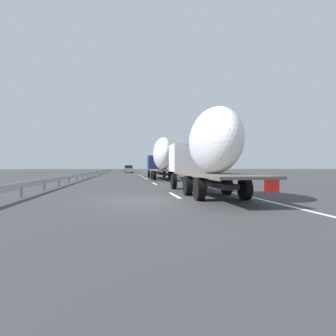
% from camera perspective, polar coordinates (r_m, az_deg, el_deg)
% --- Properties ---
extents(ground_plane, '(260.00, 260.00, 0.00)m').
position_cam_1_polar(ground_plane, '(53.01, -7.78, -1.39)').
color(ground_plane, '#38383A').
extents(lane_stripe_0, '(3.20, 0.20, 0.01)m').
position_cam_1_polar(lane_stripe_0, '(15.29, 1.33, -5.51)').
color(lane_stripe_0, white).
rests_on(lane_stripe_0, ground_plane).
extents(lane_stripe_1, '(3.20, 0.20, 0.01)m').
position_cam_1_polar(lane_stripe_1, '(25.59, -2.74, -3.18)').
color(lane_stripe_1, white).
rests_on(lane_stripe_1, ground_plane).
extents(lane_stripe_2, '(3.20, 0.20, 0.01)m').
position_cam_1_polar(lane_stripe_2, '(35.95, -4.47, -2.18)').
color(lane_stripe_2, white).
rests_on(lane_stripe_2, ground_plane).
extents(lane_stripe_3, '(3.20, 0.20, 0.01)m').
position_cam_1_polar(lane_stripe_3, '(42.46, -5.11, -1.80)').
color(lane_stripe_3, white).
rests_on(lane_stripe_3, ground_plane).
extents(lane_stripe_4, '(3.20, 0.20, 0.01)m').
position_cam_1_polar(lane_stripe_4, '(50.43, -5.68, -1.47)').
color(lane_stripe_4, white).
rests_on(lane_stripe_4, ground_plane).
extents(lane_stripe_5, '(3.20, 0.20, 0.01)m').
position_cam_1_polar(lane_stripe_5, '(62.12, -6.25, -1.14)').
color(lane_stripe_5, white).
rests_on(lane_stripe_5, ground_plane).
extents(lane_stripe_6, '(3.20, 0.20, 0.01)m').
position_cam_1_polar(lane_stripe_6, '(74.83, -6.66, -0.90)').
color(lane_stripe_6, white).
rests_on(lane_stripe_6, ground_plane).
extents(lane_stripe_7, '(3.20, 0.20, 0.01)m').
position_cam_1_polar(lane_stripe_7, '(82.90, -6.86, -0.79)').
color(lane_stripe_7, white).
rests_on(lane_stripe_7, ground_plane).
extents(edge_line_right, '(110.00, 0.20, 0.01)m').
position_cam_1_polar(edge_line_right, '(58.34, -2.45, -1.23)').
color(edge_line_right, white).
rests_on(edge_line_right, ground_plane).
extents(truck_lead, '(14.20, 2.55, 4.98)m').
position_cam_1_polar(truck_lead, '(34.57, -1.30, 2.28)').
color(truck_lead, navy).
rests_on(truck_lead, ground_plane).
extents(truck_trailing, '(12.39, 2.55, 4.51)m').
position_cam_1_polar(truck_trailing, '(15.64, 7.87, 3.76)').
color(truck_trailing, silver).
rests_on(truck_trailing, ground_plane).
extents(car_silver_hatch, '(4.48, 1.87, 1.79)m').
position_cam_1_polar(car_silver_hatch, '(70.50, -7.86, -0.24)').
color(car_silver_hatch, '#ADB2B7').
rests_on(car_silver_hatch, ground_plane).
extents(car_red_compact, '(4.62, 1.84, 1.93)m').
position_cam_1_polar(car_red_compact, '(79.28, -7.94, -0.14)').
color(car_red_compact, red).
rests_on(car_red_compact, ground_plane).
extents(car_yellow_coupe, '(4.18, 1.73, 1.95)m').
position_cam_1_polar(car_yellow_coupe, '(107.57, -8.37, -0.03)').
color(car_yellow_coupe, gold).
rests_on(car_yellow_coupe, ground_plane).
extents(road_sign, '(0.10, 0.90, 3.25)m').
position_cam_1_polar(road_sign, '(60.00, -1.47, 0.95)').
color(road_sign, gray).
rests_on(road_sign, ground_plane).
extents(tree_0, '(3.50, 3.50, 6.26)m').
position_cam_1_polar(tree_0, '(68.40, 2.03, 2.42)').
color(tree_0, '#472D19').
rests_on(tree_0, ground_plane).
extents(tree_1, '(2.69, 2.69, 7.69)m').
position_cam_1_polar(tree_1, '(87.38, 0.43, 2.37)').
color(tree_1, '#472D19').
rests_on(tree_1, ground_plane).
extents(tree_2, '(3.66, 3.66, 5.33)m').
position_cam_1_polar(tree_2, '(91.09, -1.57, 1.43)').
color(tree_2, '#472D19').
rests_on(tree_2, ground_plane).
extents(guardrail_median, '(94.00, 0.10, 0.76)m').
position_cam_1_polar(guardrail_median, '(56.22, -13.95, -0.71)').
color(guardrail_median, '#9EA0A5').
rests_on(guardrail_median, ground_plane).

